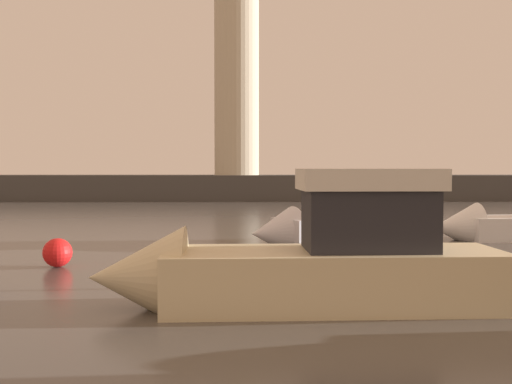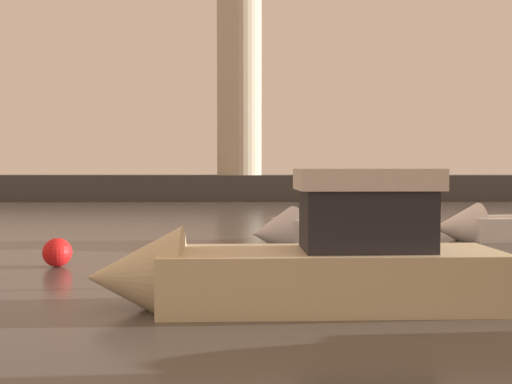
{
  "view_description": "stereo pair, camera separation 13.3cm",
  "coord_description": "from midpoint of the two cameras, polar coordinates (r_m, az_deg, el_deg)",
  "views": [
    {
      "loc": [
        -2.29,
        -1.34,
        2.78
      ],
      "look_at": [
        -1.9,
        17.9,
        2.01
      ],
      "focal_mm": 41.67,
      "sensor_mm": 36.0,
      "label": 1
    },
    {
      "loc": [
        -2.16,
        -1.34,
        2.78
      ],
      "look_at": [
        -1.9,
        17.9,
        2.01
      ],
      "focal_mm": 41.67,
      "sensor_mm": 36.0,
      "label": 2
    }
  ],
  "objects": [
    {
      "name": "ground_plane",
      "position": [
        27.28,
        3.92,
        -3.58
      ],
      "size": [
        220.0,
        220.0,
        0.0
      ],
      "primitive_type": "plane",
      "color": "#4C4742"
    },
    {
      "name": "breakwater",
      "position": [
        52.82,
        1.64,
        0.45
      ],
      "size": [
        69.68,
        6.21,
        2.2
      ],
      "primitive_type": "cube",
      "color": "#423F3D",
      "rests_on": "ground_plane"
    },
    {
      "name": "lighthouse",
      "position": [
        53.39,
        -1.55,
        11.17
      ],
      "size": [
        3.93,
        3.93,
        18.66
      ],
      "color": "beige",
      "rests_on": "breakwater"
    },
    {
      "name": "motorboat_0",
      "position": [
        11.91,
        3.44,
        -6.84
      ],
      "size": [
        8.24,
        2.27,
        3.15
      ],
      "color": "beige",
      "rests_on": "ground_plane"
    },
    {
      "name": "motorboat_3",
      "position": [
        22.04,
        8.24,
        -2.59
      ],
      "size": [
        7.22,
        5.01,
        3.09
      ],
      "color": "silver",
      "rests_on": "ground_plane"
    },
    {
      "name": "motorboat_4",
      "position": [
        25.17,
        23.3,
        -2.85
      ],
      "size": [
        6.84,
        2.38,
        2.46
      ],
      "color": "white",
      "rests_on": "ground_plane"
    },
    {
      "name": "mooring_buoy",
      "position": [
        17.71,
        -18.33,
        -5.53
      ],
      "size": [
        0.82,
        0.82,
        0.82
      ],
      "primitive_type": "sphere",
      "color": "red",
      "rests_on": "ground_plane"
    }
  ]
}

